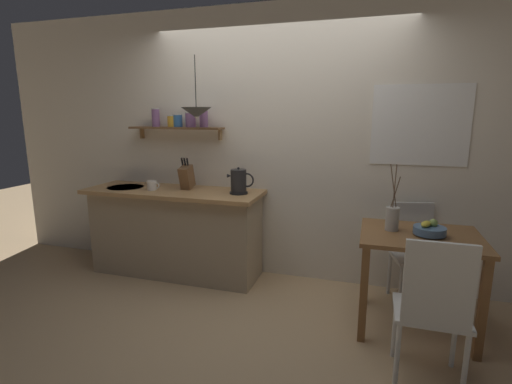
{
  "coord_description": "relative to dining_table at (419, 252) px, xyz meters",
  "views": [
    {
      "loc": [
        0.92,
        -3.08,
        1.67
      ],
      "look_at": [
        -0.1,
        0.25,
        0.95
      ],
      "focal_mm": 26.66,
      "sensor_mm": 36.0,
      "label": 1
    }
  ],
  "objects": [
    {
      "name": "ground_plane",
      "position": [
        -1.31,
        0.09,
        -0.64
      ],
      "size": [
        14.0,
        14.0,
        0.0
      ],
      "primitive_type": "plane",
      "color": "tan"
    },
    {
      "name": "back_wall",
      "position": [
        -1.1,
        0.74,
        0.72
      ],
      "size": [
        6.8,
        0.11,
        2.7
      ],
      "color": "silver",
      "rests_on": "ground_plane"
    },
    {
      "name": "kitchen_counter",
      "position": [
        -2.31,
        0.4,
        -0.17
      ],
      "size": [
        1.83,
        0.63,
        0.91
      ],
      "color": "tan",
      "rests_on": "ground_plane"
    },
    {
      "name": "wall_shelf",
      "position": [
        -2.32,
        0.58,
        0.94
      ],
      "size": [
        1.02,
        0.2,
        0.32
      ],
      "color": "brown"
    },
    {
      "name": "dining_table",
      "position": [
        0.0,
        0.0,
        0.0
      ],
      "size": [
        0.87,
        0.71,
        0.78
      ],
      "color": "brown",
      "rests_on": "ground_plane"
    },
    {
      "name": "dining_chair_near",
      "position": [
        0.02,
        -0.68,
        -0.1
      ],
      "size": [
        0.44,
        0.39,
        0.97
      ],
      "color": "white",
      "rests_on": "ground_plane"
    },
    {
      "name": "dining_chair_far",
      "position": [
        0.02,
        0.5,
        -0.14
      ],
      "size": [
        0.49,
        0.49,
        0.89
      ],
      "color": "silver",
      "rests_on": "ground_plane"
    },
    {
      "name": "fruit_bowl",
      "position": [
        0.06,
        -0.01,
        0.19
      ],
      "size": [
        0.23,
        0.23,
        0.12
      ],
      "color": "#51759E",
      "rests_on": "dining_table"
    },
    {
      "name": "twig_vase",
      "position": [
        -0.21,
        0.05,
        0.24
      ],
      "size": [
        0.1,
        0.1,
        0.52
      ],
      "color": "#B7B2A8",
      "rests_on": "dining_table"
    },
    {
      "name": "electric_kettle",
      "position": [
        -1.6,
        0.4,
        0.39
      ],
      "size": [
        0.27,
        0.18,
        0.26
      ],
      "color": "black",
      "rests_on": "kitchen_counter"
    },
    {
      "name": "knife_block",
      "position": [
        -2.19,
        0.45,
        0.4
      ],
      "size": [
        0.11,
        0.19,
        0.33
      ],
      "color": "brown",
      "rests_on": "kitchen_counter"
    },
    {
      "name": "coffee_mug_by_sink",
      "position": [
        -2.5,
        0.31,
        0.32
      ],
      "size": [
        0.13,
        0.09,
        0.09
      ],
      "color": "white",
      "rests_on": "kitchen_counter"
    },
    {
      "name": "pendant_lamp",
      "position": [
        -1.99,
        0.32,
        1.04
      ],
      "size": [
        0.29,
        0.29,
        0.57
      ],
      "color": "black"
    }
  ]
}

